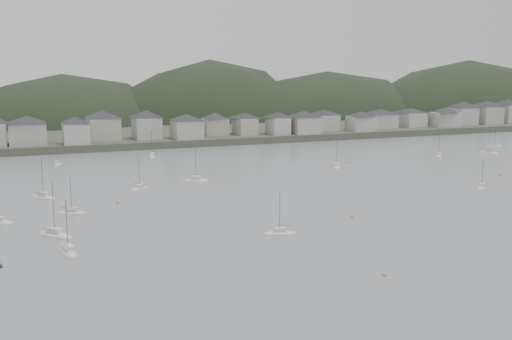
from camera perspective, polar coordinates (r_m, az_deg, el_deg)
name	(u,v)px	position (r m, az deg, el deg)	size (l,w,h in m)	color
ground	(440,284)	(98.61, 16.84, -10.16)	(900.00, 900.00, 0.00)	slate
far_shore_land	(117,121)	(372.81, -12.82, 4.50)	(900.00, 250.00, 3.00)	#383D2D
forested_ridge	(135,147)	(349.88, -11.28, 2.13)	(851.55, 103.94, 102.57)	black
waterfront_town	(270,121)	(278.79, 1.30, 4.59)	(451.48, 28.46, 12.92)	gray
sailboat_lead	(280,233)	(121.55, 2.22, -5.92)	(6.87, 3.85, 8.99)	silver
moored_fleet	(201,205)	(146.89, -5.21, -3.25)	(246.66, 178.25, 13.09)	silver
mooring_buoys	(266,207)	(143.54, 0.97, -3.52)	(173.84, 138.17, 0.70)	#B8833D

